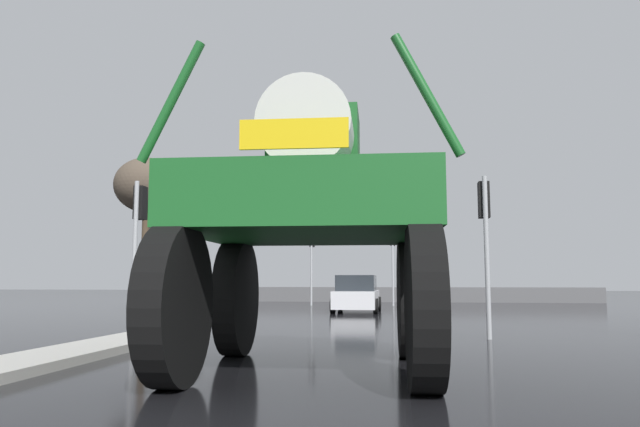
% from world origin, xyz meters
% --- Properties ---
extents(ground_plane, '(120.00, 120.00, 0.00)m').
position_xyz_m(ground_plane, '(0.00, 18.00, 0.00)').
color(ground_plane, black).
extents(median_island, '(1.25, 11.70, 0.15)m').
position_xyz_m(median_island, '(-3.97, 5.14, 0.07)').
color(median_island, '#B2AFA8').
rests_on(median_island, ground).
extents(oversize_sprayer, '(4.01, 5.33, 4.29)m').
position_xyz_m(oversize_sprayer, '(0.27, 5.80, 2.15)').
color(oversize_sprayer, black).
rests_on(oversize_sprayer, ground).
extents(sedan_ahead, '(1.88, 4.10, 1.52)m').
position_xyz_m(sedan_ahead, '(-0.40, 22.00, 0.71)').
color(sedan_ahead, silver).
rests_on(sedan_ahead, ground).
extents(traffic_signal_near_left, '(0.24, 0.54, 3.76)m').
position_xyz_m(traffic_signal_near_left, '(-4.95, 11.06, 2.74)').
color(traffic_signal_near_left, '#A8AAAF').
rests_on(traffic_signal_near_left, ground).
extents(traffic_signal_near_right, '(0.24, 0.54, 3.67)m').
position_xyz_m(traffic_signal_near_right, '(3.45, 11.06, 2.68)').
color(traffic_signal_near_right, '#A8AAAF').
rests_on(traffic_signal_near_right, ground).
extents(traffic_signal_far_left, '(0.24, 0.55, 4.02)m').
position_xyz_m(traffic_signal_far_left, '(-3.30, 28.31, 2.93)').
color(traffic_signal_far_left, '#A8AAAF').
rests_on(traffic_signal_far_left, ground).
extents(traffic_signal_far_right, '(0.24, 0.55, 4.05)m').
position_xyz_m(traffic_signal_far_right, '(0.98, 28.31, 2.96)').
color(traffic_signal_far_right, '#A8AAAF').
rests_on(traffic_signal_far_right, ground).
extents(bare_tree_left, '(2.58, 2.58, 6.19)m').
position_xyz_m(bare_tree_left, '(-8.55, 19.28, 5.02)').
color(bare_tree_left, '#473828').
rests_on(bare_tree_left, ground).
extents(roadside_barrier, '(26.19, 0.24, 0.90)m').
position_xyz_m(roadside_barrier, '(0.00, 33.76, 0.45)').
color(roadside_barrier, '#59595B').
rests_on(roadside_barrier, ground).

